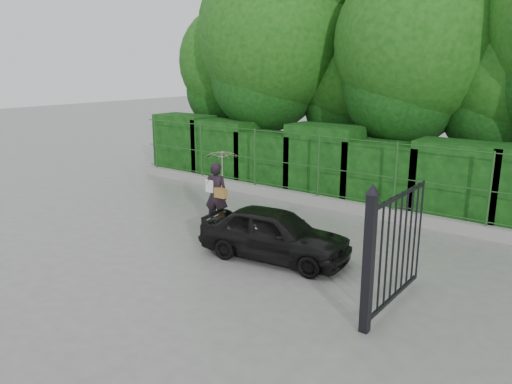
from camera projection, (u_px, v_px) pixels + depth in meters
The scene contains 8 objects.
ground at pixel (201, 246), 11.36m from camera, with size 80.00×80.00×0.00m, color gray.
kerb at pixel (306, 199), 14.79m from camera, with size 14.00×0.25×0.30m, color #9E9E99.
fence at pixel (313, 165), 14.40m from camera, with size 14.13×0.06×1.80m.
hedge at pixel (322, 164), 15.36m from camera, with size 14.20×1.20×2.24m.
trees at pixel (395, 44), 15.50m from camera, with size 17.10×6.15×8.08m.
gate at pixel (382, 251), 7.81m from camera, with size 0.22×2.33×2.36m.
woman at pixel (219, 178), 12.42m from camera, with size 0.92×0.85×1.97m.
car at pixel (274, 234), 10.51m from camera, with size 1.31×3.26×1.11m, color black.
Camera 1 is at (7.48, -7.75, 4.02)m, focal length 35.00 mm.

